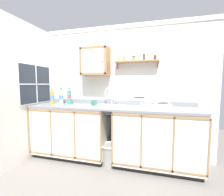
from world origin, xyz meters
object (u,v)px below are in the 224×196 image
(mug, at_px, (94,103))
(wall_cabinet, at_px, (95,62))
(bottle_juice_amber_3, at_px, (52,97))
(hot_plate_stove, at_px, (156,106))
(trash_bin, at_px, (110,154))
(bottle_detergent_teal_0, at_px, (69,97))
(bottle_water_blue_1, at_px, (61,96))
(saucepan, at_px, (148,99))
(sink, at_px, (110,106))
(bottle_water_clear_2, at_px, (61,97))

(mug, relative_size, wall_cabinet, 0.22)
(wall_cabinet, bearing_deg, bottle_juice_amber_3, -164.36)
(hot_plate_stove, distance_m, trash_bin, 1.10)
(bottle_detergent_teal_0, distance_m, bottle_water_blue_1, 0.18)
(bottle_juice_amber_3, bearing_deg, wall_cabinet, 15.64)
(saucepan, distance_m, bottle_juice_amber_3, 1.74)
(wall_cabinet, height_order, trash_bin, wall_cabinet)
(hot_plate_stove, height_order, trash_bin, hot_plate_stove)
(sink, xyz_separation_m, trash_bin, (0.04, -0.16, -0.78))
(bottle_water_clear_2, bearing_deg, mug, 13.06)
(mug, bearing_deg, hot_plate_stove, -0.59)
(hot_plate_stove, distance_m, bottle_juice_amber_3, 1.85)
(bottle_water_blue_1, relative_size, wall_cabinet, 0.63)
(bottle_water_clear_2, bearing_deg, trash_bin, 0.01)
(sink, bearing_deg, bottle_water_blue_1, 177.29)
(bottle_water_blue_1, bearing_deg, wall_cabinet, 6.90)
(sink, distance_m, bottle_detergent_teal_0, 0.83)
(hot_plate_stove, height_order, saucepan, saucepan)
(bottle_water_clear_2, distance_m, mug, 0.59)
(hot_plate_stove, relative_size, wall_cabinet, 0.89)
(bottle_detergent_teal_0, bearing_deg, sink, -2.94)
(hot_plate_stove, xyz_separation_m, saucepan, (-0.11, 0.02, 0.09))
(sink, height_order, mug, sink)
(bottle_detergent_teal_0, bearing_deg, bottle_juice_amber_3, -155.10)
(trash_bin, bearing_deg, bottle_water_blue_1, 168.85)
(sink, xyz_separation_m, bottle_water_clear_2, (-0.85, -0.16, 0.15))
(mug, bearing_deg, bottle_water_blue_1, 174.22)
(trash_bin, bearing_deg, hot_plate_stove, 9.50)
(sink, xyz_separation_m, bottle_juice_amber_3, (-1.09, -0.09, 0.14))
(trash_bin, bearing_deg, sink, 103.86)
(sink, relative_size, wall_cabinet, 0.96)
(hot_plate_stove, relative_size, bottle_water_clear_2, 1.51)
(wall_cabinet, bearing_deg, bottle_water_clear_2, -151.83)
(mug, xyz_separation_m, trash_bin, (0.32, -0.13, -0.84))
(bottle_water_blue_1, height_order, mug, bottle_water_blue_1)
(bottle_juice_amber_3, relative_size, trash_bin, 0.86)
(wall_cabinet, bearing_deg, saucepan, -8.39)
(saucepan, height_order, bottle_water_blue_1, bottle_water_blue_1)
(hot_plate_stove, bearing_deg, sink, 177.30)
(bottle_water_clear_2, relative_size, trash_bin, 0.90)
(sink, relative_size, bottle_juice_amber_3, 1.71)
(sink, distance_m, wall_cabinet, 0.86)
(hot_plate_stove, relative_size, mug, 4.03)
(hot_plate_stove, xyz_separation_m, bottle_detergent_teal_0, (-1.57, 0.08, 0.11))
(saucepan, bearing_deg, bottle_water_blue_1, 177.91)
(bottle_water_blue_1, xyz_separation_m, mug, (0.71, -0.07, -0.10))
(bottle_water_blue_1, bearing_deg, bottle_water_clear_2, -54.68)
(mug, bearing_deg, wall_cabinet, 102.50)
(bottle_water_clear_2, xyz_separation_m, mug, (0.57, 0.13, -0.09))
(saucepan, relative_size, bottle_water_clear_2, 1.03)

